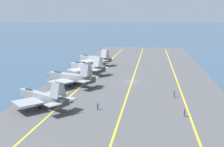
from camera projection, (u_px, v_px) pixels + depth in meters
The scene contains 12 objects.
ground_plane at pixel (132, 83), 85.66m from camera, with size 2000.00×2000.00×0.00m, color #334C66.
carrier_deck at pixel (132, 82), 85.62m from camera, with size 198.87×49.80×0.40m, color #4C4C4F.
deck_stripe_foul_line at pixel (178, 83), 83.65m from camera, with size 178.99×0.36×0.01m, color yellow.
deck_stripe_centerline at pixel (132, 81), 85.58m from camera, with size 178.99×0.36×0.01m, color yellow.
deck_stripe_edge_line at pixel (88, 80), 87.51m from camera, with size 178.99×0.36×0.01m, color yellow.
parked_jet_nearest at pixel (41, 96), 60.85m from camera, with size 13.03×16.25×6.40m.
parked_jet_second at pixel (69, 77), 80.17m from camera, with size 13.61×17.36×6.77m.
parked_jet_third at pixel (86, 67), 97.41m from camera, with size 13.73×16.60×6.39m.
parked_jet_fourth at pixel (94, 58), 115.41m from camera, with size 12.90×17.01×6.64m.
crew_blue_vest at pixel (98, 106), 59.39m from camera, with size 0.46×0.43×1.64m.
crew_green_vest at pixel (174, 94), 68.55m from camera, with size 0.36×0.44×1.76m.
crew_purple_vest at pixel (184, 112), 55.44m from camera, with size 0.42×0.33×1.80m.
Camera 1 is at (-83.40, -5.98, 19.80)m, focal length 45.00 mm.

